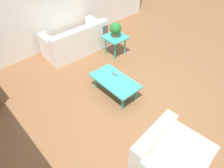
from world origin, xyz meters
name	(u,v)px	position (x,y,z in m)	size (l,w,h in m)	color
ground_plane	(129,100)	(0.00, 0.00, 0.00)	(14.00, 14.00, 0.00)	brown
sofa	(76,42)	(2.35, -0.27, 0.32)	(0.86, 1.75, 0.81)	silver
armchair	(168,161)	(-1.54, 0.72, 0.31)	(1.00, 1.07, 0.80)	silver
coffee_table	(115,82)	(0.36, 0.10, 0.35)	(1.10, 0.60, 0.39)	teal
side_table_plant	(115,39)	(1.53, -1.00, 0.46)	(0.55, 0.55, 0.54)	teal
potted_plant	(115,29)	(1.53, -1.00, 0.77)	(0.31, 0.31, 0.40)	brown
remote_control	(114,74)	(0.51, -0.02, 0.40)	(0.16, 0.06, 0.02)	#4C4C51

